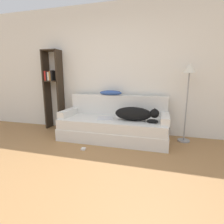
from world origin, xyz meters
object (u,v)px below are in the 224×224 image
at_px(power_adapter, 83,149).
at_px(floor_lamp, 189,79).
at_px(couch, 113,129).
at_px(laptop, 105,118).
at_px(bookshelf, 53,86).
at_px(dog, 136,114).
at_px(throw_pillow, 111,93).

bearing_deg(power_adapter, floor_lamp, 27.89).
xyz_separation_m(couch, laptop, (-0.15, -0.04, 0.22)).
bearing_deg(couch, power_adapter, -118.41).
xyz_separation_m(laptop, bookshelf, (-1.40, 0.40, 0.58)).
distance_m(couch, dog, 0.56).
relative_size(bookshelf, power_adapter, 26.71).
relative_size(throw_pillow, bookshelf, 0.26).
xyz_separation_m(bookshelf, floor_lamp, (2.89, -0.12, 0.17)).
bearing_deg(throw_pillow, floor_lamp, -3.44).
xyz_separation_m(dog, bookshelf, (-1.99, 0.42, 0.46)).
xyz_separation_m(couch, power_adapter, (-0.35, -0.65, -0.19)).
distance_m(throw_pillow, bookshelf, 1.41).
distance_m(floor_lamp, power_adapter, 2.24).
relative_size(bookshelf, floor_lamp, 1.24).
bearing_deg(floor_lamp, power_adapter, -152.11).
distance_m(laptop, throw_pillow, 0.59).
xyz_separation_m(laptop, power_adapter, (-0.20, -0.61, -0.41)).
bearing_deg(dog, couch, 173.62).
relative_size(dog, floor_lamp, 0.56).
bearing_deg(laptop, floor_lamp, -2.82).
bearing_deg(power_adapter, dog, 37.18).
xyz_separation_m(couch, throw_pillow, (-0.15, 0.33, 0.68)).
bearing_deg(couch, floor_lamp, 10.34).
bearing_deg(laptop, couch, 0.02).
relative_size(laptop, bookshelf, 0.19).
height_order(laptop, throw_pillow, throw_pillow).
bearing_deg(bookshelf, laptop, -16.09).
relative_size(couch, dog, 2.58).
xyz_separation_m(dog, floor_lamp, (0.90, 0.29, 0.63)).
bearing_deg(couch, laptop, -166.49).
xyz_separation_m(couch, bookshelf, (-1.55, 0.37, 0.80)).
height_order(throw_pillow, bookshelf, bookshelf).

